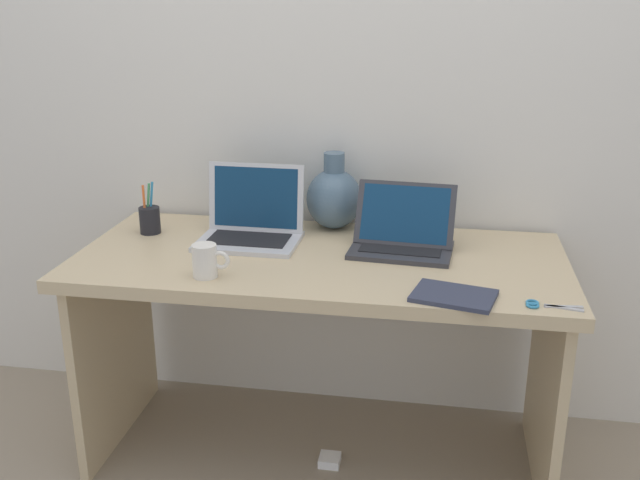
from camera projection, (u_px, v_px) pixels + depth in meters
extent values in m
plane|color=gray|center=(320.00, 451.00, 2.48)|extent=(6.00, 6.00, 0.00)
cube|color=silver|center=(339.00, 86.00, 2.45)|extent=(4.40, 0.04, 2.40)
cube|color=#D1B78C|center=(320.00, 261.00, 2.25)|extent=(1.52, 0.69, 0.04)
cube|color=#D1B78C|center=(115.00, 346.00, 2.48)|extent=(0.03, 0.59, 0.68)
cube|color=#D1B78C|center=(546.00, 382.00, 2.25)|extent=(0.03, 0.59, 0.68)
cube|color=silver|center=(249.00, 241.00, 2.34)|extent=(0.33, 0.24, 0.01)
cube|color=black|center=(249.00, 239.00, 2.34)|extent=(0.26, 0.15, 0.00)
cube|color=silver|center=(256.00, 197.00, 2.40)|extent=(0.33, 0.04, 0.23)
cube|color=navy|center=(256.00, 197.00, 2.40)|extent=(0.29, 0.04, 0.20)
cube|color=#333338|center=(401.00, 250.00, 2.26)|extent=(0.33, 0.25, 0.01)
cube|color=black|center=(401.00, 247.00, 2.26)|extent=(0.26, 0.15, 0.00)
cube|color=#333338|center=(405.00, 214.00, 2.29)|extent=(0.32, 0.13, 0.19)
cube|color=navy|center=(405.00, 214.00, 2.29)|extent=(0.28, 0.11, 0.17)
ellipsoid|color=slate|center=(334.00, 199.00, 2.47)|extent=(0.19, 0.19, 0.21)
cylinder|color=slate|center=(334.00, 163.00, 2.43)|extent=(0.07, 0.07, 0.07)
cube|color=#33384C|center=(454.00, 296.00, 1.92)|extent=(0.24, 0.20, 0.01)
cylinder|color=white|center=(205.00, 261.00, 2.05)|extent=(0.07, 0.07, 0.10)
torus|color=white|center=(221.00, 260.00, 2.05)|extent=(0.05, 0.01, 0.05)
cylinder|color=black|center=(150.00, 220.00, 2.43)|extent=(0.07, 0.07, 0.09)
cylinder|color=orange|center=(144.00, 206.00, 2.41)|extent=(0.01, 0.02, 0.14)
cylinder|color=#4CA566|center=(148.00, 204.00, 2.43)|extent=(0.02, 0.02, 0.14)
cylinder|color=#338CBF|center=(151.00, 203.00, 2.43)|extent=(0.03, 0.01, 0.15)
cube|color=#B7B7BC|center=(564.00, 307.00, 1.87)|extent=(0.10, 0.02, 0.00)
cube|color=#B7B7BC|center=(564.00, 308.00, 1.86)|extent=(0.10, 0.03, 0.00)
torus|color=#338CBF|center=(533.00, 305.00, 1.87)|extent=(0.03, 0.04, 0.01)
torus|color=#338CBF|center=(532.00, 303.00, 1.89)|extent=(0.03, 0.04, 0.01)
cube|color=white|center=(330.00, 460.00, 2.40)|extent=(0.07, 0.07, 0.03)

